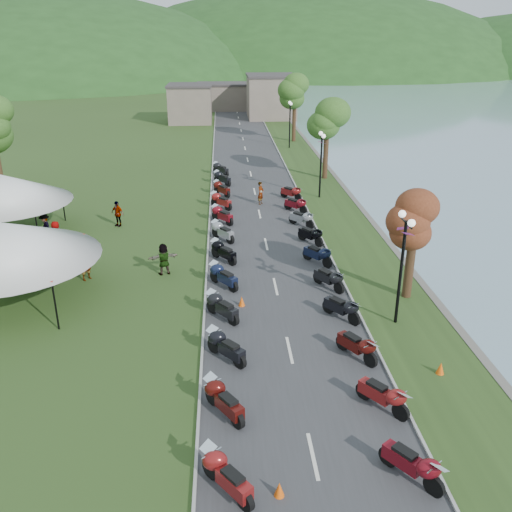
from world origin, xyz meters
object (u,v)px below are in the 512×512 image
object	(u,v)px
pedestrian_c	(47,240)
pedestrian_b	(62,271)
pedestrian_a	(87,279)
vendor_tent_main	(7,263)

from	to	relation	value
pedestrian_c	pedestrian_b	bearing A→B (deg)	-9.17
pedestrian_a	vendor_tent_main	bearing A→B (deg)	168.10
pedestrian_b	pedestrian_c	xyz separation A→B (m)	(-2.24, 4.95, 0.00)
vendor_tent_main	pedestrian_c	size ratio (longest dim) A/B	3.41
vendor_tent_main	pedestrian_b	xyz separation A→B (m)	(1.37, 3.45, -2.00)
pedestrian_a	pedestrian_c	xyz separation A→B (m)	(-3.84, 6.12, 0.00)
pedestrian_b	pedestrian_a	bearing A→B (deg)	165.68
pedestrian_a	pedestrian_b	world-z (taller)	pedestrian_b
vendor_tent_main	pedestrian_c	world-z (taller)	vendor_tent_main
vendor_tent_main	pedestrian_b	bearing A→B (deg)	68.38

